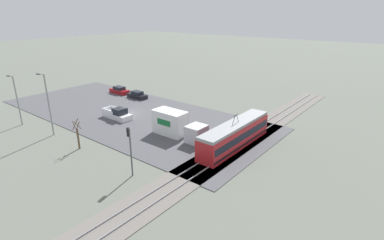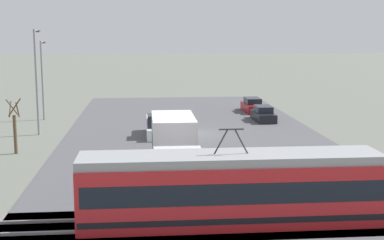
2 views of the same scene
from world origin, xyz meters
name	(u,v)px [view 1 (image 1 of 2)]	position (x,y,z in m)	size (l,w,h in m)	color
ground_plane	(130,114)	(0.00, 0.00, 0.00)	(320.00, 320.00, 0.00)	#60665B
road_surface	(130,113)	(0.00, 0.00, 0.04)	(21.26, 50.06, 0.08)	#4C4C51
rail_bed	(235,145)	(0.00, 21.08, 0.05)	(65.07, 4.40, 0.22)	slate
light_rail_tram	(235,135)	(0.29, 21.08, 1.63)	(13.49, 2.68, 4.33)	#B21E23
box_truck	(176,125)	(2.34, 12.81, 1.65)	(2.58, 8.33, 3.41)	silver
pickup_truck	(117,114)	(2.88, 0.47, 0.77)	(2.10, 5.38, 1.84)	silver
sedan_car_0	(137,95)	(-7.33, -6.15, 0.67)	(1.71, 4.40, 1.42)	black
sedan_car_1	(119,90)	(-7.46, -11.97, 0.69)	(1.77, 4.69, 1.48)	maroon
traffic_light_pole	(130,145)	(13.46, 16.23, 3.55)	(0.28, 0.47, 5.50)	#47474C
street_tree	(78,136)	(13.24, 5.80, 1.80)	(0.95, 0.79, 3.96)	brown
street_lamp_near_crossing	(47,101)	(12.95, -1.38, 5.03)	(0.36, 1.95, 8.78)	gray
street_lamp_mid_block	(16,97)	(13.92, -9.18, 4.46)	(0.36, 1.95, 7.68)	gray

